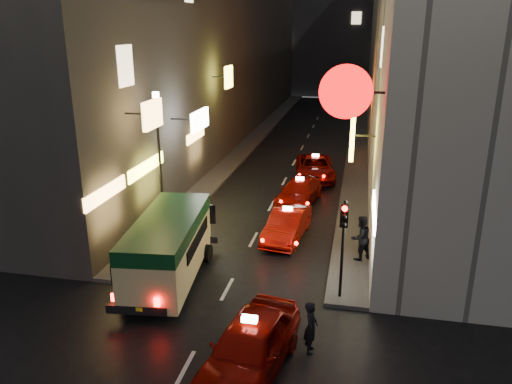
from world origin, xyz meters
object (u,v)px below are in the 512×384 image
Objects in this scene: minibus at (168,242)px; lamp_post at (159,153)px; pedestrian_crossing at (311,324)px; taxi_near at (250,343)px; traffic_light at (344,229)px.

minibus is 5.24m from lamp_post.
minibus is 3.30× the size of pedestrian_crossing.
traffic_light is (2.23, 4.20, 1.77)m from taxi_near.
traffic_light reaches higher than minibus.
pedestrian_crossing is at bearing -29.63° from minibus.
pedestrian_crossing is 0.52× the size of traffic_light.
minibus is 0.97× the size of lamp_post.
taxi_near is at bearing -117.95° from traffic_light.
taxi_near is 3.31× the size of pedestrian_crossing.
taxi_near is 0.97× the size of lamp_post.
minibus is 6.31m from traffic_light.
lamp_post is at bearing 124.41° from taxi_near.
lamp_post reaches higher than minibus.
minibus is 1.00× the size of taxi_near.
pedestrian_crossing is 0.29× the size of lamp_post.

